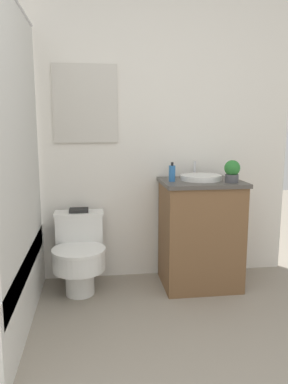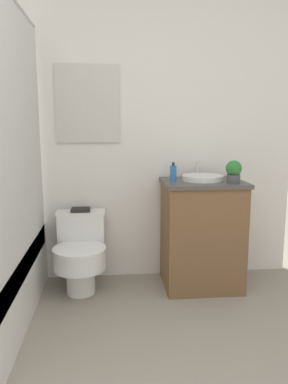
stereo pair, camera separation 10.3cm
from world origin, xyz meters
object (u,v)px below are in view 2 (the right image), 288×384
toilet (80,252)px  potted_plant (234,171)px  soap_bottle (173,173)px  sink (202,178)px  book_on_tank (81,210)px

toilet → potted_plant: (1.13, -0.12, 0.62)m
toilet → soap_bottle: soap_bottle is taller
toilet → sink: bearing=1.6°
potted_plant → book_on_tank: 1.21m
potted_plant → book_on_tank: size_ratio=1.13×
toilet → sink: size_ratio=1.69×
potted_plant → book_on_tank: potted_plant is taller
sink → book_on_tank: bearing=173.3°
soap_bottle → potted_plant: potted_plant is taller
soap_bottle → book_on_tank: 0.78m
potted_plant → toilet: bearing=173.7°
toilet → potted_plant: potted_plant is taller
toilet → potted_plant: 1.30m
soap_bottle → book_on_tank: size_ratio=0.99×
sink → potted_plant: size_ratio=2.13×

